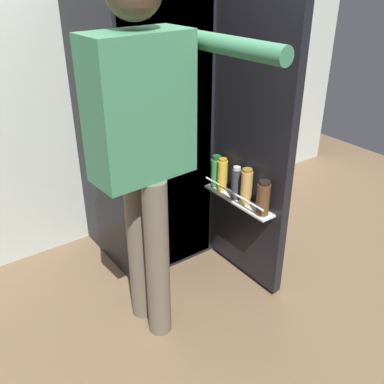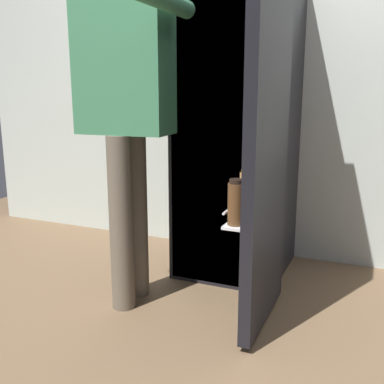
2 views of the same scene
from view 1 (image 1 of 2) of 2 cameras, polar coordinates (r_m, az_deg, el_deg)
ground_plane at (r=2.74m, az=0.61°, el=-12.11°), size 5.52×5.52×0.00m
kitchen_wall at (r=2.96m, az=-10.83°, el=17.70°), size 4.40×0.10×2.52m
refrigerator at (r=2.70m, az=-5.52°, el=8.42°), size 0.67×1.25×1.73m
person at (r=1.95m, az=-6.37°, el=7.49°), size 0.60×0.78×1.78m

